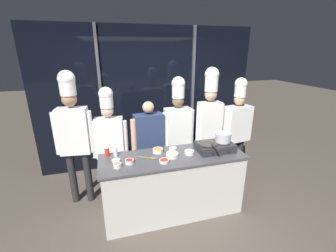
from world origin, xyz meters
TOP-DOWN VIEW (x-y plane):
  - ground_plane at (0.00, 0.00)m, footprint 24.00×24.00m
  - window_wall_back at (0.00, 1.61)m, footprint 4.20×0.09m
  - demo_counter at (0.00, 0.00)m, footprint 1.98×0.66m
  - portable_stove at (0.63, 0.00)m, footprint 0.52×0.35m
  - frying_pan at (0.51, -0.00)m, footprint 0.28×0.48m
  - stock_pot at (0.74, 0.00)m, footprint 0.25×0.22m
  - squeeze_bottle_clear at (-0.75, 0.21)m, footprint 0.06×0.06m
  - squeeze_bottle_chili at (-0.86, 0.24)m, footprint 0.06×0.06m
  - prep_bowl_chicken at (0.05, 0.17)m, footprint 0.11×0.11m
  - prep_bowl_mushrooms at (-0.75, -0.11)m, footprint 0.10×0.10m
  - prep_bowl_garlic at (0.23, -0.01)m, footprint 0.14×0.14m
  - prep_bowl_bell_pepper at (-0.60, -0.05)m, footprint 0.11×0.11m
  - prep_bowl_chili_flakes at (-0.16, -0.14)m, footprint 0.13×0.13m
  - prep_bowl_carrots at (-0.17, 0.17)m, footprint 0.15×0.15m
  - prep_bowl_rice at (-0.76, 0.04)m, footprint 0.11×0.11m
  - prep_bowl_ginger at (-0.02, -0.02)m, footprint 0.17×0.17m
  - serving_spoon_slotted at (-0.31, 0.02)m, footprint 0.25×0.16m
  - chef_head at (-1.29, 0.62)m, footprint 0.54×0.27m
  - chef_sous at (-0.81, 0.58)m, footprint 0.53×0.26m
  - person_guest at (-0.21, 0.60)m, footprint 0.58×0.27m
  - chef_line at (0.27, 0.63)m, footprint 0.54×0.25m
  - chef_pastry at (0.79, 0.56)m, footprint 0.49×0.22m
  - chef_apprentice at (1.33, 0.57)m, footprint 0.60×0.31m

SIDE VIEW (x-z plane):
  - ground_plane at x=0.00m, z-range 0.00..0.00m
  - demo_counter at x=0.00m, z-range 0.00..0.90m
  - serving_spoon_slotted at x=-0.31m, z-range 0.90..0.92m
  - prep_bowl_rice at x=-0.76m, z-range 0.90..0.94m
  - prep_bowl_chili_flakes at x=-0.16m, z-range 0.90..0.94m
  - prep_bowl_chicken at x=0.05m, z-range 0.90..0.95m
  - person_guest at x=-0.21m, z-range 0.15..1.70m
  - prep_bowl_garlic at x=0.23m, z-range 0.91..0.96m
  - prep_bowl_bell_pepper at x=-0.60m, z-range 0.91..0.96m
  - prep_bowl_mushrooms at x=-0.75m, z-range 0.91..0.96m
  - prep_bowl_carrots at x=-0.17m, z-range 0.91..0.96m
  - prep_bowl_ginger at x=-0.02m, z-range 0.91..0.96m
  - portable_stove at x=0.63m, z-range 0.90..1.02m
  - squeeze_bottle_clear at x=-0.75m, z-range 0.90..1.05m
  - squeeze_bottle_chili at x=-0.86m, z-range 0.90..1.06m
  - chef_sous at x=-0.81m, z-range 0.14..1.93m
  - chef_apprentice at x=1.33m, z-range 0.12..1.97m
  - frying_pan at x=0.51m, z-range 1.03..1.07m
  - stock_pot at x=0.74m, z-range 1.03..1.16m
  - chef_line at x=0.27m, z-range 0.15..2.05m
  - chef_head at x=-1.29m, z-range 0.19..2.22m
  - chef_pastry at x=0.79m, z-range 0.21..2.24m
  - window_wall_back at x=0.00m, z-range 0.00..2.70m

